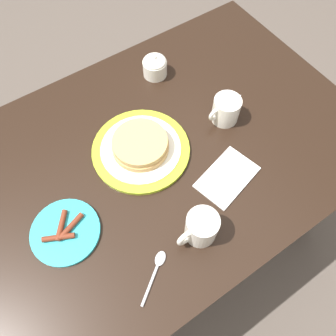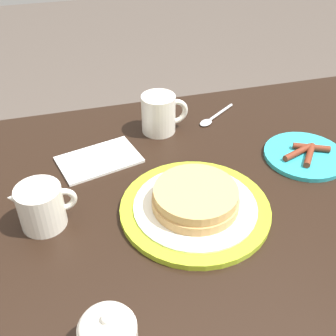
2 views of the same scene
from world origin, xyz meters
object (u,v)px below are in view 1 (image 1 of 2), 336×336
object	(u,v)px
pancake_plate	(141,147)
creamer_pitcher	(226,109)
side_plate_bacon	(65,231)
napkin	(227,177)
spoon	(156,269)
sugar_bowl	(155,66)
coffee_mug	(201,228)

from	to	relation	value
pancake_plate	creamer_pitcher	distance (m)	0.27
side_plate_bacon	napkin	distance (m)	0.45
spoon	pancake_plate	bearing A→B (deg)	-115.42
pancake_plate	creamer_pitcher	xyz separation A→B (m)	(-0.27, 0.04, 0.02)
creamer_pitcher	sugar_bowl	world-z (taller)	creamer_pitcher
pancake_plate	coffee_mug	xyz separation A→B (m)	(0.01, 0.29, 0.03)
creamer_pitcher	napkin	world-z (taller)	creamer_pitcher
pancake_plate	side_plate_bacon	world-z (taller)	pancake_plate
creamer_pitcher	side_plate_bacon	bearing A→B (deg)	5.88
side_plate_bacon	napkin	size ratio (longest dim) A/B	0.92
creamer_pitcher	spoon	xyz separation A→B (m)	(0.41, 0.26, -0.04)
coffee_mug	sugar_bowl	xyz separation A→B (m)	(-0.20, -0.51, -0.01)
coffee_mug	napkin	world-z (taller)	coffee_mug
sugar_bowl	napkin	size ratio (longest dim) A/B	0.41
pancake_plate	spoon	distance (m)	0.33
sugar_bowl	side_plate_bacon	bearing A→B (deg)	34.20
side_plate_bacon	spoon	distance (m)	0.25
creamer_pitcher	spoon	size ratio (longest dim) A/B	1.00
pancake_plate	napkin	world-z (taller)	pancake_plate
pancake_plate	napkin	size ratio (longest dim) A/B	1.47
coffee_mug	napkin	size ratio (longest dim) A/B	0.58
sugar_bowl	napkin	xyz separation A→B (m)	(0.04, 0.43, -0.03)
pancake_plate	side_plate_bacon	size ratio (longest dim) A/B	1.59
pancake_plate	napkin	bearing A→B (deg)	126.28
creamer_pitcher	coffee_mug	bearing A→B (deg)	41.60
side_plate_bacon	coffee_mug	xyz separation A→B (m)	(-0.28, 0.19, 0.04)
side_plate_bacon	napkin	bearing A→B (deg)	166.24
pancake_plate	sugar_bowl	size ratio (longest dim) A/B	3.59
pancake_plate	side_plate_bacon	bearing A→B (deg)	19.15
coffee_mug	napkin	distance (m)	0.18
creamer_pitcher	spoon	world-z (taller)	creamer_pitcher
pancake_plate	creamer_pitcher	size ratio (longest dim) A/B	2.36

